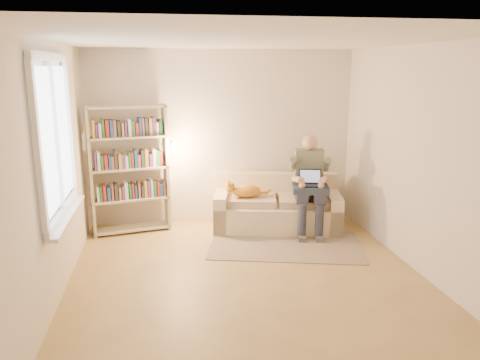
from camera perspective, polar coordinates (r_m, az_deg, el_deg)
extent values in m
plane|color=olive|center=(5.36, 1.12, -12.27)|extent=(4.50, 4.50, 0.00)
cube|color=white|center=(4.83, 1.26, 16.67)|extent=(4.00, 4.50, 0.02)
cube|color=silver|center=(4.98, -22.06, 0.53)|extent=(0.02, 4.50, 2.60)
cube|color=silver|center=(5.65, 21.56, 2.03)|extent=(0.02, 4.50, 2.60)
cube|color=silver|center=(7.13, -2.14, 5.20)|extent=(4.00, 0.02, 2.60)
cube|color=silver|center=(2.85, 9.58, -8.07)|extent=(4.00, 0.02, 2.60)
plane|color=white|center=(5.11, -21.61, 4.87)|extent=(0.00, 1.50, 1.50)
cube|color=white|center=(5.06, -22.29, 13.74)|extent=(0.05, 1.50, 0.08)
cube|color=white|center=(5.27, -20.75, -3.63)|extent=(0.05, 1.50, 0.08)
cube|color=white|center=(5.11, -21.50, 4.88)|extent=(0.04, 0.05, 1.50)
cube|color=white|center=(5.28, -20.28, -4.13)|extent=(0.12, 1.52, 0.04)
cube|color=beige|center=(6.98, 4.52, -4.36)|extent=(1.95, 1.18, 0.38)
cube|color=beige|center=(7.18, 4.50, -0.64)|extent=(1.82, 0.56, 0.39)
cube|color=beige|center=(6.98, -2.22, -3.64)|extent=(0.35, 0.84, 0.55)
cube|color=beige|center=(7.04, 11.24, -3.75)|extent=(0.35, 0.84, 0.55)
cube|color=#BFAA8B|center=(6.87, 1.15, -2.49)|extent=(0.87, 0.70, 0.11)
cube|color=#BFAA8B|center=(6.90, 7.98, -2.55)|extent=(0.87, 0.70, 0.11)
cube|color=slate|center=(6.86, 8.39, 1.43)|extent=(0.44, 0.30, 0.55)
sphere|color=tan|center=(6.77, 8.51, 4.54)|extent=(0.22, 0.22, 0.22)
cube|color=#303444|center=(6.67, 7.48, -1.80)|extent=(0.25, 0.47, 0.17)
cube|color=#303444|center=(6.70, 9.53, -1.81)|extent=(0.25, 0.47, 0.17)
cylinder|color=#303444|center=(6.56, 7.55, -5.06)|extent=(0.12, 0.12, 0.51)
cylinder|color=#303444|center=(6.58, 9.64, -5.06)|extent=(0.12, 0.12, 0.51)
ellipsoid|color=#FDA531|center=(6.80, 1.15, -1.37)|extent=(0.46, 0.30, 0.19)
sphere|color=#FDA531|center=(6.76, -0.89, -0.89)|extent=(0.15, 0.15, 0.15)
cylinder|color=#FDA531|center=(6.85, 3.01, -1.58)|extent=(0.21, 0.08, 0.06)
cube|color=#24303F|center=(6.64, 8.55, -1.02)|extent=(0.57, 0.50, 0.09)
cube|color=black|center=(6.59, 8.60, -0.64)|extent=(0.34, 0.27, 0.02)
cube|color=black|center=(6.67, 8.54, 0.47)|extent=(0.32, 0.16, 0.19)
plane|color=#8CA5CC|center=(6.67, 8.54, 0.47)|extent=(0.30, 0.16, 0.26)
cube|color=beige|center=(6.77, -17.77, 0.83)|extent=(0.09, 0.28, 1.84)
cube|color=beige|center=(6.89, -9.00, 1.53)|extent=(0.09, 0.28, 1.84)
cube|color=beige|center=(7.05, -12.96, -5.73)|extent=(1.13, 0.48, 0.03)
cube|color=beige|center=(6.91, -13.16, -2.23)|extent=(1.13, 0.48, 0.03)
cube|color=beige|center=(6.81, -13.36, 1.39)|extent=(1.13, 0.48, 0.03)
cube|color=beige|center=(6.73, -13.57, 5.12)|extent=(1.13, 0.48, 0.03)
cube|color=beige|center=(6.68, -13.77, 8.66)|extent=(1.13, 0.48, 0.03)
cube|color=#B2261E|center=(6.88, -13.21, -1.24)|extent=(0.96, 0.39, 0.22)
cube|color=#1E4C8C|center=(6.78, -13.42, 2.42)|extent=(0.96, 0.39, 0.22)
cube|color=#995933|center=(6.71, -13.63, 6.17)|extent=(0.96, 0.39, 0.22)
cylinder|color=white|center=(6.87, -9.67, 1.97)|extent=(0.10, 0.10, 0.04)
cone|color=white|center=(6.73, -8.24, 4.20)|extent=(0.14, 0.17, 0.15)
cube|color=gray|center=(6.40, 5.58, -7.86)|extent=(2.24, 1.65, 0.01)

